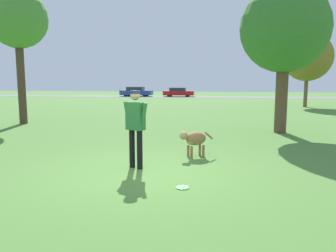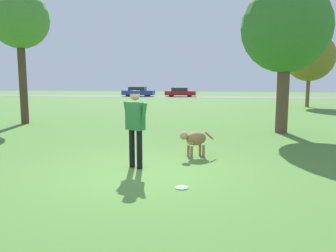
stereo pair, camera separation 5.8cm
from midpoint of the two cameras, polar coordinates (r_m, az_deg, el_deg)
ground_plane at (r=7.29m, az=-4.65°, el=-8.04°), size 120.00×120.00×0.00m
far_road_strip at (r=43.60m, az=7.44°, el=5.03°), size 120.00×6.00×0.01m
person at (r=7.47m, az=-5.90°, el=0.68°), size 0.66×0.40×1.78m
dog at (r=8.67m, az=4.40°, el=-2.31°), size 0.90×0.64×0.69m
frisbee at (r=6.24m, az=2.25°, el=-10.67°), size 0.25×0.25×0.02m
tree_near_left at (r=17.19m, az=-24.80°, el=16.42°), size 2.70×2.70×6.21m
tree_near_right at (r=13.61m, az=19.51°, el=15.61°), size 3.34×3.34×5.66m
tree_far_right at (r=28.21m, az=23.09°, el=11.00°), size 3.77×3.77×5.80m
parked_car_blue at (r=45.34m, az=-5.58°, el=5.97°), size 4.36×1.92×1.31m
parked_car_red at (r=44.32m, az=1.80°, el=5.91°), size 4.12×1.75×1.21m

